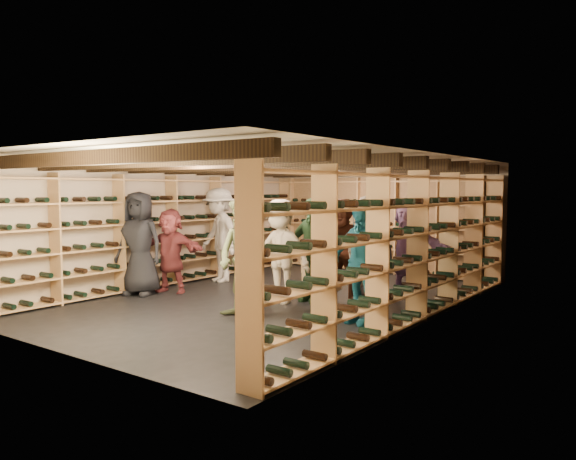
# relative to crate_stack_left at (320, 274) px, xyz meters

# --- Properties ---
(ground) EXTENTS (8.00, 8.00, 0.00)m
(ground) POSITION_rel_crate_stack_left_xyz_m (-0.01, -1.38, -0.26)
(ground) COLOR black
(ground) RESTS_ON ground
(walls) EXTENTS (5.52, 8.02, 2.40)m
(walls) POSITION_rel_crate_stack_left_xyz_m (-0.01, -1.38, 0.95)
(walls) COLOR #C1AC96
(walls) RESTS_ON ground
(ceiling) EXTENTS (5.50, 8.00, 0.01)m
(ceiling) POSITION_rel_crate_stack_left_xyz_m (-0.01, -1.38, 2.15)
(ceiling) COLOR beige
(ceiling) RESTS_ON walls
(ceiling_joists) EXTENTS (5.40, 7.12, 0.18)m
(ceiling_joists) POSITION_rel_crate_stack_left_xyz_m (-0.01, -1.38, 2.01)
(ceiling_joists) COLOR black
(ceiling_joists) RESTS_ON ground
(wine_rack_left) EXTENTS (0.32, 7.50, 2.15)m
(wine_rack_left) POSITION_rel_crate_stack_left_xyz_m (-2.58, -1.38, 0.82)
(wine_rack_left) COLOR tan
(wine_rack_left) RESTS_ON ground
(wine_rack_right) EXTENTS (0.32, 7.50, 2.15)m
(wine_rack_right) POSITION_rel_crate_stack_left_xyz_m (2.56, -1.38, 0.82)
(wine_rack_right) COLOR tan
(wine_rack_right) RESTS_ON ground
(wine_rack_back) EXTENTS (4.70, 0.30, 2.15)m
(wine_rack_back) POSITION_rel_crate_stack_left_xyz_m (-0.01, 2.45, 0.82)
(wine_rack_back) COLOR tan
(wine_rack_back) RESTS_ON ground
(crate_stack_left) EXTENTS (0.53, 0.38, 0.51)m
(crate_stack_left) POSITION_rel_crate_stack_left_xyz_m (0.00, 0.00, 0.00)
(crate_stack_left) COLOR tan
(crate_stack_left) RESTS_ON ground
(crate_stack_right) EXTENTS (0.55, 0.41, 0.51)m
(crate_stack_right) POSITION_rel_crate_stack_left_xyz_m (-0.45, 0.56, 0.00)
(crate_stack_right) COLOR tan
(crate_stack_right) RESTS_ON ground
(crate_loose) EXTENTS (0.57, 0.46, 0.17)m
(crate_loose) POSITION_rel_crate_stack_left_xyz_m (0.21, -0.08, -0.17)
(crate_loose) COLOR tan
(crate_loose) RESTS_ON ground
(person_0) EXTENTS (1.03, 0.82, 1.84)m
(person_0) POSITION_rel_crate_stack_left_xyz_m (-2.19, -2.51, 0.67)
(person_0) COLOR black
(person_0) RESTS_ON ground
(person_2) EXTENTS (0.86, 0.67, 1.76)m
(person_2) POSITION_rel_crate_stack_left_xyz_m (0.56, -2.87, 0.63)
(person_2) COLOR #4B5636
(person_2) RESTS_ON ground
(person_3) EXTENTS (1.18, 0.79, 1.71)m
(person_3) POSITION_rel_crate_stack_left_xyz_m (0.28, -1.63, 0.60)
(person_3) COLOR beige
(person_3) RESTS_ON ground
(person_4) EXTENTS (1.06, 0.60, 1.70)m
(person_4) POSITION_rel_crate_stack_left_xyz_m (2.03, -2.08, 0.60)
(person_4) COLOR #1A6782
(person_4) RESTS_ON ground
(person_5) EXTENTS (1.50, 0.88, 1.54)m
(person_5) POSITION_rel_crate_stack_left_xyz_m (-1.93, -2.02, 0.51)
(person_5) COLOR maroon
(person_5) RESTS_ON ground
(person_7) EXTENTS (0.66, 0.44, 1.79)m
(person_7) POSITION_rel_crate_stack_left_xyz_m (1.58, -1.08, 0.64)
(person_7) COLOR gray
(person_7) RESTS_ON ground
(person_8) EXTENTS (0.95, 0.80, 1.72)m
(person_8) POSITION_rel_crate_stack_left_xyz_m (1.03, -0.83, 0.60)
(person_8) COLOR #4D2417
(person_8) RESTS_ON ground
(person_9) EXTENTS (1.39, 1.06, 1.91)m
(person_9) POSITION_rel_crate_stack_left_xyz_m (-2.03, -0.63, 0.70)
(person_9) COLOR #BAB1AA
(person_9) RESTS_ON ground
(person_10) EXTENTS (1.06, 0.55, 1.74)m
(person_10) POSITION_rel_crate_stack_left_xyz_m (0.62, -1.20, 0.61)
(person_10) COLOR #284D2B
(person_10) RESTS_ON ground
(person_11) EXTENTS (1.63, 0.63, 1.72)m
(person_11) POSITION_rel_crate_stack_left_xyz_m (1.84, -0.08, 0.60)
(person_11) COLOR #92649B
(person_11) RESTS_ON ground
(person_12) EXTENTS (0.89, 0.72, 1.57)m
(person_12) POSITION_rel_crate_stack_left_xyz_m (1.29, -0.34, 0.53)
(person_12) COLOR #313136
(person_12) RESTS_ON ground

